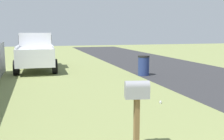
# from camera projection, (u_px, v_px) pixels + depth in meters

# --- Properties ---
(mailbox) EXTENTS (0.28, 0.47, 1.31)m
(mailbox) POSITION_uv_depth(u_px,v_px,m) (137.00, 96.00, 4.71)
(mailbox) COLOR brown
(mailbox) RESTS_ON ground
(pickup_truck) EXTENTS (5.12, 2.24, 2.09)m
(pickup_truck) POSITION_uv_depth(u_px,v_px,m) (36.00, 50.00, 15.00)
(pickup_truck) COLOR silver
(pickup_truck) RESTS_ON ground
(trash_bin) EXTENTS (0.58, 0.58, 1.00)m
(trash_bin) POSITION_uv_depth(u_px,v_px,m) (144.00, 65.00, 12.98)
(trash_bin) COLOR navy
(trash_bin) RESTS_ON ground
(litter_can_near_hydrant) EXTENTS (0.14, 0.12, 0.07)m
(litter_can_near_hydrant) POSITION_uv_depth(u_px,v_px,m) (160.00, 102.00, 8.01)
(litter_can_near_hydrant) COLOR silver
(litter_can_near_hydrant) RESTS_ON ground
(litter_bag_by_mailbox) EXTENTS (0.14, 0.14, 0.14)m
(litter_bag_by_mailbox) POSITION_uv_depth(u_px,v_px,m) (148.00, 92.00, 9.20)
(litter_bag_by_mailbox) COLOR silver
(litter_bag_by_mailbox) RESTS_ON ground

